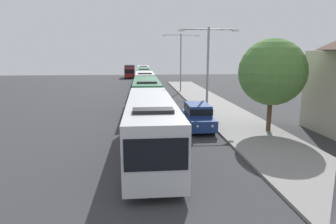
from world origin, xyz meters
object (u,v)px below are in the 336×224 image
Objects in this scene: streetlamp_mid at (208,62)px; white_suv at (198,115)px; bus_lead at (151,124)px; bus_second_in_line at (146,94)px; roadside_tree at (272,72)px; bus_rear at (143,72)px; box_truck_oncoming at (130,71)px; bus_fourth_in_line at (144,76)px; streetlamp_far at (181,57)px; bus_middle at (145,82)px.

white_suv is at bearing -110.88° from streetlamp_mid.
bus_second_in_line is (-0.00, 12.87, -0.00)m from bus_lead.
bus_rear is at bearing 100.03° from roadside_tree.
roadside_tree reaches higher than box_truck_oncoming.
bus_second_in_line is 7.04m from streetlamp_mid.
bus_lead is at bearing -125.39° from white_suv.
bus_rear is (0.00, 39.00, 0.00)m from bus_second_in_line.
roadside_tree is (4.84, -1.59, 3.28)m from white_suv.
bus_fourth_in_line is (0.00, 38.56, 0.00)m from bus_lead.
roadside_tree is (11.84, -53.29, 2.61)m from box_truck_oncoming.
bus_second_in_line is at bearing -90.00° from bus_rear.
streetlamp_far is at bearing 97.51° from roadside_tree.
white_suv is 0.77× the size of roadside_tree.
white_suv is at bearing -85.47° from bus_rear.
bus_lead is at bearing -90.00° from bus_rear.
streetlamp_far is at bearing 69.65° from bus_second_in_line.
bus_rear is 6.02m from box_truck_oncoming.
box_truck_oncoming is 1.09× the size of roadside_tree.
streetlamp_mid is at bearing -90.00° from streetlamp_far.
bus_fourth_in_line reaches higher than white_suv.
bus_lead is 2.44× the size of white_suv.
streetlamp_far reaches higher than bus_lead.
bus_middle reaches higher than box_truck_oncoming.
bus_second_in_line is at bearing -85.71° from box_truck_oncoming.
streetlamp_far reaches higher than bus_middle.
bus_fourth_in_line is 12.88m from streetlamp_far.
bus_second_in_line is 25.69m from bus_fourth_in_line.
bus_lead is 25.69m from bus_middle.
bus_lead is 57.00m from box_truck_oncoming.
bus_lead is 51.87m from bus_rear.
box_truck_oncoming is 48.14m from streetlamp_mid.
roadside_tree is at bearing 22.96° from bus_lead.
roadside_tree is (8.54, -48.25, 2.62)m from bus_rear.
bus_middle is at bearing 108.61° from streetlamp_mid.
white_suv is at bearing 161.82° from roadside_tree.
streetlamp_mid is at bearing 117.43° from roadside_tree.
bus_rear is at bearing 90.00° from bus_middle.
bus_middle is 6.70m from streetlamp_far.
bus_lead is 11.51m from streetlamp_mid.
box_truck_oncoming reaches higher than white_suv.
roadside_tree is at bearing -68.86° from bus_middle.
bus_middle and bus_rear have the same top height.
bus_second_in_line is 39.00m from bus_rear.
box_truck_oncoming is 0.83× the size of streetlamp_far.
white_suv is 6.12m from streetlamp_mid.
streetlamp_far is (5.40, -24.44, 3.58)m from bus_rear.
bus_fourth_in_line is 1.04× the size of bus_rear.
white_suv is 0.65× the size of streetlamp_mid.
bus_middle is at bearing 111.14° from roadside_tree.
box_truck_oncoming is (-3.30, 18.34, 0.01)m from bus_fourth_in_line.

